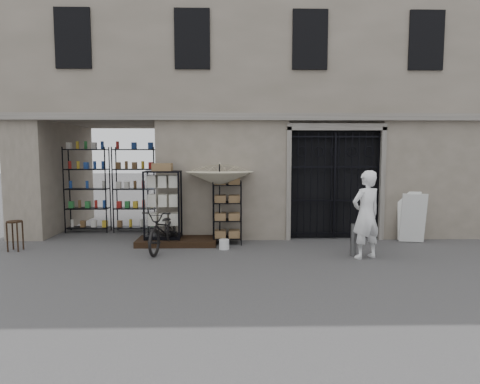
{
  "coord_description": "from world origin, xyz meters",
  "views": [
    {
      "loc": [
        -1.02,
        -8.51,
        2.29
      ],
      "look_at": [
        -0.8,
        1.4,
        1.35
      ],
      "focal_mm": 30.0,
      "sensor_mm": 36.0,
      "label": 1
    }
  ],
  "objects_px": {
    "market_umbrella": "(220,175)",
    "shopkeeper": "(365,258)",
    "bicycle": "(164,250)",
    "wooden_stool": "(15,235)",
    "display_cabinet": "(163,208)",
    "wire_rack": "(227,213)",
    "white_bucket": "(224,244)",
    "steel_bollard": "(354,240)",
    "easel_sign": "(411,217)"
  },
  "relations": [
    {
      "from": "wire_rack",
      "to": "easel_sign",
      "type": "height_order",
      "value": "wire_rack"
    },
    {
      "from": "display_cabinet",
      "to": "wooden_stool",
      "type": "distance_m",
      "value": 3.5
    },
    {
      "from": "wire_rack",
      "to": "easel_sign",
      "type": "bearing_deg",
      "value": 14.07
    },
    {
      "from": "market_umbrella",
      "to": "shopkeeper",
      "type": "distance_m",
      "value": 3.99
    },
    {
      "from": "white_bucket",
      "to": "steel_bollard",
      "type": "relative_size",
      "value": 0.33
    },
    {
      "from": "bicycle",
      "to": "steel_bollard",
      "type": "xyz_separation_m",
      "value": [
        4.36,
        -0.63,
        0.37
      ]
    },
    {
      "from": "display_cabinet",
      "to": "white_bucket",
      "type": "height_order",
      "value": "display_cabinet"
    },
    {
      "from": "market_umbrella",
      "to": "shopkeeper",
      "type": "relative_size",
      "value": 1.26
    },
    {
      "from": "wooden_stool",
      "to": "wire_rack",
      "type": "bearing_deg",
      "value": 7.72
    },
    {
      "from": "display_cabinet",
      "to": "easel_sign",
      "type": "height_order",
      "value": "display_cabinet"
    },
    {
      "from": "bicycle",
      "to": "steel_bollard",
      "type": "bearing_deg",
      "value": 0.46
    },
    {
      "from": "market_umbrella",
      "to": "bicycle",
      "type": "relative_size",
      "value": 1.3
    },
    {
      "from": "market_umbrella",
      "to": "white_bucket",
      "type": "distance_m",
      "value": 1.76
    },
    {
      "from": "white_bucket",
      "to": "shopkeeper",
      "type": "relative_size",
      "value": 0.13
    },
    {
      "from": "bicycle",
      "to": "display_cabinet",
      "type": "bearing_deg",
      "value": 109.1
    },
    {
      "from": "display_cabinet",
      "to": "white_bucket",
      "type": "relative_size",
      "value": 7.59
    },
    {
      "from": "display_cabinet",
      "to": "wooden_stool",
      "type": "height_order",
      "value": "display_cabinet"
    },
    {
      "from": "wire_rack",
      "to": "wooden_stool",
      "type": "xyz_separation_m",
      "value": [
        -5.03,
        -0.68,
        -0.41
      ]
    },
    {
      "from": "steel_bollard",
      "to": "easel_sign",
      "type": "relative_size",
      "value": 0.58
    },
    {
      "from": "bicycle",
      "to": "wooden_stool",
      "type": "relative_size",
      "value": 2.62
    },
    {
      "from": "display_cabinet",
      "to": "wire_rack",
      "type": "xyz_separation_m",
      "value": [
        1.63,
        0.06,
        -0.13
      ]
    },
    {
      "from": "steel_bollard",
      "to": "easel_sign",
      "type": "xyz_separation_m",
      "value": [
        1.93,
        1.39,
        0.29
      ]
    },
    {
      "from": "market_umbrella",
      "to": "shopkeeper",
      "type": "bearing_deg",
      "value": -24.91
    },
    {
      "from": "bicycle",
      "to": "wooden_stool",
      "type": "distance_m",
      "value": 3.54
    },
    {
      "from": "market_umbrella",
      "to": "bicycle",
      "type": "height_order",
      "value": "market_umbrella"
    },
    {
      "from": "wire_rack",
      "to": "display_cabinet",
      "type": "bearing_deg",
      "value": -164.56
    },
    {
      "from": "easel_sign",
      "to": "steel_bollard",
      "type": "bearing_deg",
      "value": -132.57
    },
    {
      "from": "market_umbrella",
      "to": "white_bucket",
      "type": "height_order",
      "value": "market_umbrella"
    },
    {
      "from": "wire_rack",
      "to": "shopkeeper",
      "type": "xyz_separation_m",
      "value": [
        3.05,
        -1.53,
        -0.79
      ]
    },
    {
      "from": "bicycle",
      "to": "wooden_stool",
      "type": "xyz_separation_m",
      "value": [
        -3.52,
        0.02,
        0.38
      ]
    },
    {
      "from": "bicycle",
      "to": "white_bucket",
      "type": "bearing_deg",
      "value": 11.83
    },
    {
      "from": "wire_rack",
      "to": "steel_bollard",
      "type": "xyz_separation_m",
      "value": [
        2.85,
        -1.34,
        -0.42
      ]
    },
    {
      "from": "wire_rack",
      "to": "easel_sign",
      "type": "distance_m",
      "value": 4.79
    },
    {
      "from": "market_umbrella",
      "to": "shopkeeper",
      "type": "xyz_separation_m",
      "value": [
        3.25,
        -1.51,
        -1.76
      ]
    },
    {
      "from": "shopkeeper",
      "to": "easel_sign",
      "type": "relative_size",
      "value": 1.52
    },
    {
      "from": "display_cabinet",
      "to": "easel_sign",
      "type": "relative_size",
      "value": 1.46
    },
    {
      "from": "easel_sign",
      "to": "wire_rack",
      "type": "bearing_deg",
      "value": -167.65
    },
    {
      "from": "wire_rack",
      "to": "white_bucket",
      "type": "height_order",
      "value": "wire_rack"
    },
    {
      "from": "wire_rack",
      "to": "bicycle",
      "type": "height_order",
      "value": "wire_rack"
    },
    {
      "from": "display_cabinet",
      "to": "steel_bollard",
      "type": "relative_size",
      "value": 2.54
    },
    {
      "from": "shopkeeper",
      "to": "display_cabinet",
      "type": "bearing_deg",
      "value": -39.51
    },
    {
      "from": "white_bucket",
      "to": "steel_bollard",
      "type": "xyz_separation_m",
      "value": [
        2.93,
        -0.71,
        0.25
      ]
    },
    {
      "from": "wire_rack",
      "to": "bicycle",
      "type": "bearing_deg",
      "value": -141.53
    },
    {
      "from": "shopkeeper",
      "to": "wooden_stool",
      "type": "bearing_deg",
      "value": -28.08
    },
    {
      "from": "display_cabinet",
      "to": "shopkeeper",
      "type": "xyz_separation_m",
      "value": [
        4.68,
        -1.47,
        -0.92
      ]
    },
    {
      "from": "display_cabinet",
      "to": "market_umbrella",
      "type": "height_order",
      "value": "market_umbrella"
    },
    {
      "from": "wire_rack",
      "to": "wooden_stool",
      "type": "bearing_deg",
      "value": -158.89
    },
    {
      "from": "wire_rack",
      "to": "market_umbrella",
      "type": "relative_size",
      "value": 0.66
    },
    {
      "from": "shopkeeper",
      "to": "easel_sign",
      "type": "height_order",
      "value": "easel_sign"
    },
    {
      "from": "display_cabinet",
      "to": "wooden_stool",
      "type": "bearing_deg",
      "value": -149.25
    }
  ]
}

